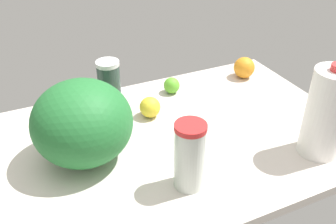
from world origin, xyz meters
TOP-DOWN VIEW (x-y plane):
  - countertop at (0.00, 0.00)cm, footprint 120.00×76.00cm
  - milk_jug at (37.85, -24.11)cm, footprint 11.71×11.71cm
  - shaker_bottle at (-10.83, 23.64)cm, footprint 7.79×7.79cm
  - tumbler_cup at (-3.54, -20.69)cm, footprint 8.17×8.17cm
  - watermelon at (-25.12, 2.11)cm, footprint 28.11×28.11cm
  - lemon_by_jug at (0.25, 14.49)cm, footprint 7.13×7.13cm
  - lime_loose at (13.68, 26.28)cm, footprint 6.06×6.06cm
  - orange_far_back at (45.67, 25.61)cm, footprint 8.45×8.45cm

SIDE VIEW (x-z plane):
  - countertop at x=0.00cm, z-range 0.00..3.00cm
  - lime_loose at x=13.68cm, z-range 3.00..9.06cm
  - lemon_by_jug at x=0.25cm, z-range 3.00..10.13cm
  - orange_far_back at x=45.67cm, z-range 3.00..11.45cm
  - shaker_bottle at x=-10.83cm, z-range 3.04..21.73cm
  - tumbler_cup at x=-3.54cm, z-range 3.04..22.35cm
  - watermelon at x=-25.12cm, z-range 3.00..27.00cm
  - milk_jug at x=37.85cm, z-range 2.22..30.62cm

